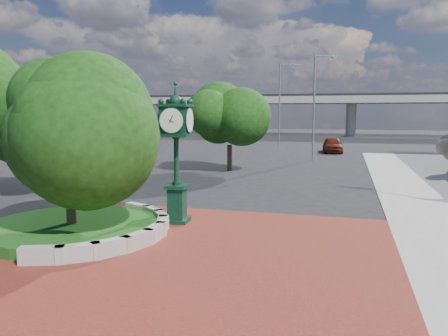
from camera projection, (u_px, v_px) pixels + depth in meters
ground at (206, 245)px, 14.25m from camera, size 200.00×200.00×0.00m
plaza at (195, 254)px, 13.29m from camera, size 12.00×12.00×0.04m
planter_wall at (130, 231)px, 14.94m from camera, size 2.96×6.77×0.54m
grass_bed at (72, 229)px, 15.57m from camera, size 6.10×6.10×0.40m
overpass at (322, 100)px, 80.32m from camera, size 90.00×12.00×7.50m
tree_planter at (68, 130)px, 15.12m from camera, size 5.20×5.20×6.33m
tree_street at (230, 127)px, 32.10m from camera, size 4.40×4.40×5.45m
post_clock at (176, 148)px, 16.79m from camera, size 1.20×1.20×5.38m
parked_car at (333, 145)px, 46.94m from camera, size 2.44×4.99×1.64m
street_lamp_near at (317, 99)px, 38.73m from camera, size 1.97×1.00×9.32m
street_lamp_far at (282, 98)px, 54.60m from camera, size 2.28×0.76×10.31m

